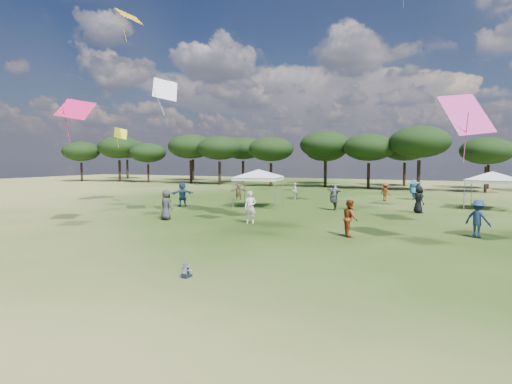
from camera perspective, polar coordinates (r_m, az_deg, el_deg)
ground at (r=12.06m, az=-13.01°, el=-13.57°), size 140.00×140.00×0.00m
tree_line at (r=56.64m, az=20.32°, el=5.90°), size 108.78×17.63×7.77m
tent_left at (r=32.87m, az=0.36°, el=2.83°), size 6.65×6.65×3.21m
tent_right at (r=35.77m, az=28.97°, el=2.23°), size 6.57×6.57×3.10m
toddler at (r=13.72m, az=-9.33°, el=-10.41°), size 0.30×0.34×0.46m
festival_crowd at (r=31.78m, az=11.43°, el=-0.71°), size 27.24×22.79×1.91m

